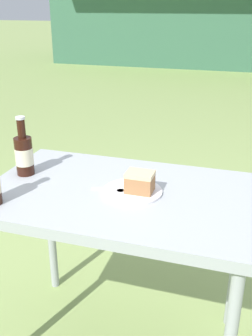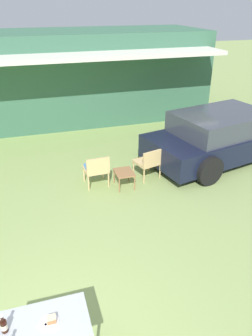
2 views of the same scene
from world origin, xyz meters
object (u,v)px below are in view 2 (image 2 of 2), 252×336
patio_table (45,329)px  cola_bottle_near (4,326)px  cake_on_plate (50,321)px  wicker_chair_cushioned (96,168)px  wicker_chair_plain (149,161)px  parked_car (224,136)px  garden_side_table (124,174)px

patio_table → cola_bottle_near: size_ratio=4.12×
cake_on_plate → wicker_chair_cushioned: bearing=71.1°
wicker_chair_plain → parked_car: bearing=176.5°
parked_car → cake_on_plate: 6.73m
garden_side_table → cola_bottle_near: 4.53m
wicker_chair_plain → garden_side_table: bearing=3.7°
patio_table → parked_car: bearing=41.7°
garden_side_table → cola_bottle_near: cola_bottle_near is taller
garden_side_table → cake_on_plate: cake_on_plate is taller
wicker_chair_plain → patio_table: bearing=40.6°
parked_car → wicker_chair_plain: size_ratio=6.04×
wicker_chair_plain → patio_table: wicker_chair_plain is taller
parked_car → wicker_chair_cushioned: parked_car is taller
parked_car → cake_on_plate: bearing=-150.2°
wicker_chair_cushioned → wicker_chair_plain: size_ratio=1.00×
parked_car → patio_table: bearing=-150.6°
wicker_chair_plain → patio_table: 4.89m
wicker_chair_cushioned → cake_on_plate: 4.31m
parked_car → cake_on_plate: size_ratio=21.42×
wicker_chair_cushioned → garden_side_table: (0.59, -0.25, -0.11)m
parked_car → patio_table: size_ratio=4.75×
wicker_chair_cushioned → patio_table: size_ratio=0.79×
garden_side_table → wicker_chair_plain: bearing=18.8°
garden_side_table → cake_on_plate: bearing=-117.6°
parked_car → cola_bottle_near: 7.07m
wicker_chair_plain → cake_on_plate: (-2.68, -4.04, 0.34)m
wicker_chair_plain → garden_side_table: 0.74m
garden_side_table → cake_on_plate: size_ratio=2.32×
parked_car → garden_side_table: bearing=-179.1°
garden_side_table → wicker_chair_cushioned: bearing=156.8°
parked_car → wicker_chair_plain: bearing=179.2°
wicker_chair_cushioned → parked_car: bearing=-175.5°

